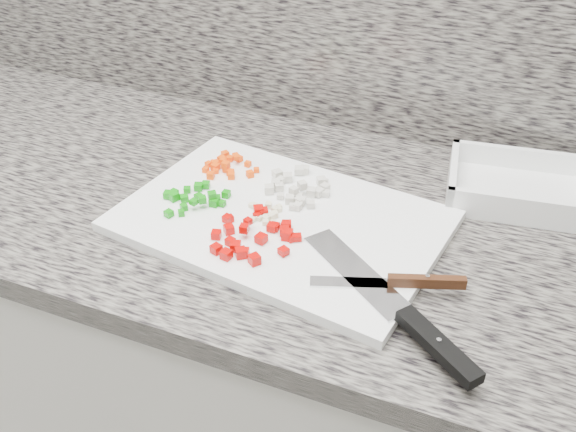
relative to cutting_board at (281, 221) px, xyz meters
The scene contains 11 objects.
cabinet 0.49m from the cutting_board, 151.56° to the left, with size 3.92×0.62×0.86m, color silver.
countertop 0.12m from the cutting_board, 151.56° to the left, with size 3.96×0.64×0.04m, color slate.
cutting_board is the anchor object (origin of this frame).
carrot_pile 0.17m from the cutting_board, 146.11° to the left, with size 0.10×0.09×0.02m.
onion_pile 0.08m from the cutting_board, 91.76° to the left, with size 0.11×0.12×0.02m.
green_pepper_pile 0.15m from the cutting_board, behind, with size 0.10×0.11×0.02m.
red_pepper_pile 0.07m from the cutting_board, 101.90° to the right, with size 0.13×0.13×0.02m.
garlic_pile 0.03m from the cutting_board, behind, with size 0.06×0.06×0.01m.
chef_knife 0.28m from the cutting_board, 32.39° to the right, with size 0.29×0.23×0.02m.
paring_knife 0.23m from the cutting_board, 20.79° to the right, with size 0.20×0.08×0.02m.
tray 0.40m from the cutting_board, 33.67° to the left, with size 0.25×0.20×0.05m.
Camera 1 is at (0.42, 0.64, 1.49)m, focal length 40.00 mm.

